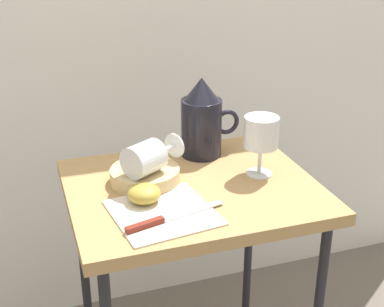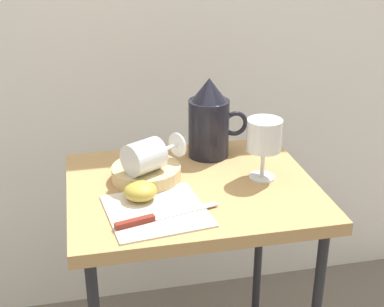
{
  "view_description": "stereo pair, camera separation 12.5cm",
  "coord_description": "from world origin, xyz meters",
  "px_view_note": "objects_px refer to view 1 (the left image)",
  "views": [
    {
      "loc": [
        -0.36,
        -1.09,
        1.29
      ],
      "look_at": [
        0.0,
        0.0,
        0.78
      ],
      "focal_mm": 51.1,
      "sensor_mm": 36.0,
      "label": 1
    },
    {
      "loc": [
        -0.24,
        -1.12,
        1.29
      ],
      "look_at": [
        0.0,
        0.0,
        0.78
      ],
      "focal_mm": 51.1,
      "sensor_mm": 36.0,
      "label": 2
    }
  ],
  "objects_px": {
    "pitcher": "(202,125)",
    "wine_glass_tipped_near": "(145,158)",
    "wine_glass_upright": "(261,135)",
    "apple_half_left": "(144,194)",
    "table": "(192,211)",
    "basket_tray": "(145,175)",
    "knife": "(161,220)"
  },
  "relations": [
    {
      "from": "wine_glass_tipped_near",
      "to": "pitcher",
      "type": "bearing_deg",
      "value": 36.34
    },
    {
      "from": "pitcher",
      "to": "wine_glass_tipped_near",
      "type": "xyz_separation_m",
      "value": [
        -0.18,
        -0.14,
        -0.01
      ]
    },
    {
      "from": "table",
      "to": "apple_half_left",
      "type": "height_order",
      "value": "apple_half_left"
    },
    {
      "from": "wine_glass_upright",
      "to": "apple_half_left",
      "type": "xyz_separation_m",
      "value": [
        -0.3,
        -0.05,
        -0.08
      ]
    },
    {
      "from": "table",
      "to": "wine_glass_upright",
      "type": "relative_size",
      "value": 4.71
    },
    {
      "from": "pitcher",
      "to": "wine_glass_tipped_near",
      "type": "height_order",
      "value": "pitcher"
    },
    {
      "from": "wine_glass_upright",
      "to": "knife",
      "type": "height_order",
      "value": "wine_glass_upright"
    },
    {
      "from": "apple_half_left",
      "to": "table",
      "type": "bearing_deg",
      "value": 22.39
    },
    {
      "from": "table",
      "to": "pitcher",
      "type": "relative_size",
      "value": 3.35
    },
    {
      "from": "table",
      "to": "wine_glass_upright",
      "type": "bearing_deg",
      "value": -0.2
    },
    {
      "from": "wine_glass_tipped_near",
      "to": "apple_half_left",
      "type": "height_order",
      "value": "wine_glass_tipped_near"
    },
    {
      "from": "table",
      "to": "wine_glass_upright",
      "type": "xyz_separation_m",
      "value": [
        0.17,
        -0.0,
        0.17
      ]
    },
    {
      "from": "wine_glass_upright",
      "to": "apple_half_left",
      "type": "relative_size",
      "value": 2.04
    },
    {
      "from": "wine_glass_upright",
      "to": "table",
      "type": "bearing_deg",
      "value": 179.8
    },
    {
      "from": "table",
      "to": "knife",
      "type": "height_order",
      "value": "knife"
    },
    {
      "from": "pitcher",
      "to": "apple_half_left",
      "type": "distance_m",
      "value": 0.3
    },
    {
      "from": "apple_half_left",
      "to": "wine_glass_tipped_near",
      "type": "bearing_deg",
      "value": 72.83
    },
    {
      "from": "knife",
      "to": "wine_glass_upright",
      "type": "bearing_deg",
      "value": 27.12
    },
    {
      "from": "knife",
      "to": "pitcher",
      "type": "bearing_deg",
      "value": 57.55
    },
    {
      "from": "basket_tray",
      "to": "wine_glass_tipped_near",
      "type": "distance_m",
      "value": 0.06
    },
    {
      "from": "wine_glass_upright",
      "to": "apple_half_left",
      "type": "bearing_deg",
      "value": -170.16
    },
    {
      "from": "knife",
      "to": "table",
      "type": "bearing_deg",
      "value": 52.07
    },
    {
      "from": "wine_glass_upright",
      "to": "wine_glass_tipped_near",
      "type": "xyz_separation_m",
      "value": [
        -0.28,
        0.02,
        -0.03
      ]
    },
    {
      "from": "table",
      "to": "pitcher",
      "type": "bearing_deg",
      "value": 63.34
    },
    {
      "from": "wine_glass_tipped_near",
      "to": "knife",
      "type": "distance_m",
      "value": 0.18
    },
    {
      "from": "wine_glass_upright",
      "to": "wine_glass_tipped_near",
      "type": "distance_m",
      "value": 0.28
    },
    {
      "from": "wine_glass_tipped_near",
      "to": "knife",
      "type": "height_order",
      "value": "wine_glass_tipped_near"
    },
    {
      "from": "wine_glass_tipped_near",
      "to": "apple_half_left",
      "type": "bearing_deg",
      "value": -107.17
    },
    {
      "from": "table",
      "to": "pitcher",
      "type": "height_order",
      "value": "pitcher"
    },
    {
      "from": "wine_glass_upright",
      "to": "pitcher",
      "type": "bearing_deg",
      "value": 120.3
    },
    {
      "from": "basket_tray",
      "to": "wine_glass_tipped_near",
      "type": "xyz_separation_m",
      "value": [
        -0.0,
        -0.03,
        0.06
      ]
    },
    {
      "from": "wine_glass_tipped_near",
      "to": "basket_tray",
      "type": "bearing_deg",
      "value": 82.49
    }
  ]
}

